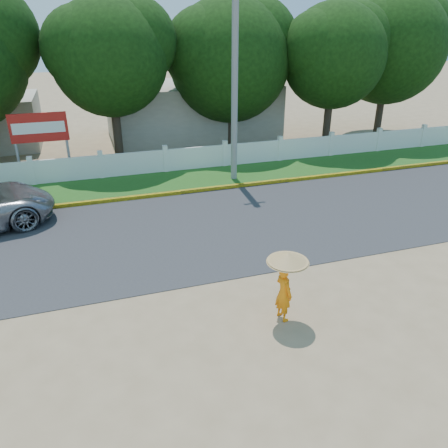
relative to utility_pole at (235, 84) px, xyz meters
name	(u,v)px	position (x,y,z in m)	size (l,w,h in m)	color
ground	(247,299)	(-2.80, -9.23, -4.24)	(120.00, 120.00, 0.00)	#9E8460
road	(202,228)	(-2.80, -4.73, -4.23)	(60.00, 7.00, 0.02)	#38383A
grass_verge	(172,181)	(-2.80, 0.52, -4.23)	(60.00, 3.50, 0.03)	#2D601E
curb	(180,192)	(-2.80, -1.18, -4.16)	(40.00, 0.18, 0.16)	yellow
fence	(166,161)	(-2.80, 1.97, -3.69)	(40.00, 0.10, 1.10)	silver
building_near	(191,110)	(0.20, 8.77, -2.64)	(10.00, 6.00, 3.20)	#B7AD99
utility_pole	(235,84)	(0.00, 0.00, 0.00)	(0.28, 0.28, 8.48)	gray
monk_with_parasol	(286,277)	(-2.24, -10.26, -3.05)	(1.01, 1.01, 1.83)	orange
billboard	(39,131)	(-8.29, 3.07, -2.10)	(2.50, 0.13, 2.95)	gray
tree_row	(188,58)	(-0.75, 5.16, 0.70)	(34.91, 7.84, 8.56)	#473828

